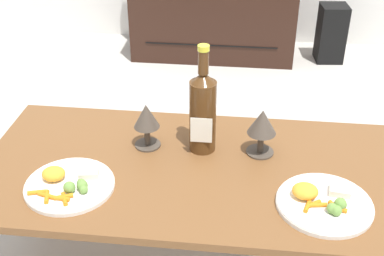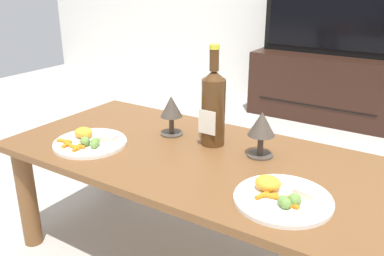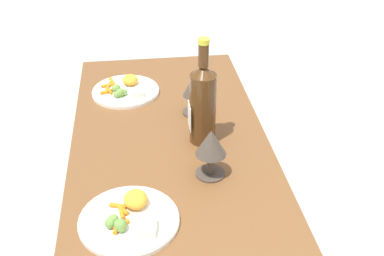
{
  "view_description": "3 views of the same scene",
  "coord_description": "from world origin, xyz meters",
  "px_view_note": "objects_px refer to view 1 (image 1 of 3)",
  "views": [
    {
      "loc": [
        0.12,
        -1.24,
        1.34
      ],
      "look_at": [
        -0.03,
        0.05,
        0.54
      ],
      "focal_mm": 47.38,
      "sensor_mm": 36.0,
      "label": 1
    },
    {
      "loc": [
        0.68,
        -1.08,
        1.0
      ],
      "look_at": [
        -0.04,
        0.03,
        0.51
      ],
      "focal_mm": 38.76,
      "sensor_mm": 36.0,
      "label": 2
    },
    {
      "loc": [
        1.3,
        -0.09,
        1.31
      ],
      "look_at": [
        0.02,
        0.07,
        0.5
      ],
      "focal_mm": 45.19,
      "sensor_mm": 36.0,
      "label": 3
    }
  ],
  "objects_px": {
    "tv_stand": "(214,19)",
    "dinner_plate_right": "(324,202)",
    "goblet_left": "(146,119)",
    "goblet_right": "(262,124)",
    "wine_bottle": "(204,109)",
    "dinner_plate_left": "(69,184)",
    "floor_speaker": "(331,33)",
    "dining_table": "(199,186)"
  },
  "relations": [
    {
      "from": "dinner_plate_left",
      "to": "wine_bottle",
      "type": "bearing_deg",
      "value": 33.99
    },
    {
      "from": "tv_stand",
      "to": "floor_speaker",
      "type": "xyz_separation_m",
      "value": [
        0.74,
        -0.03,
        -0.05
      ]
    },
    {
      "from": "floor_speaker",
      "to": "goblet_right",
      "type": "bearing_deg",
      "value": -110.29
    },
    {
      "from": "dining_table",
      "to": "goblet_left",
      "type": "bearing_deg",
      "value": 149.95
    },
    {
      "from": "wine_bottle",
      "to": "dinner_plate_left",
      "type": "xyz_separation_m",
      "value": [
        -0.36,
        -0.24,
        -0.13
      ]
    },
    {
      "from": "goblet_left",
      "to": "dinner_plate_left",
      "type": "bearing_deg",
      "value": -127.13
    },
    {
      "from": "goblet_left",
      "to": "dinner_plate_left",
      "type": "distance_m",
      "value": 0.32
    },
    {
      "from": "floor_speaker",
      "to": "dinner_plate_right",
      "type": "xyz_separation_m",
      "value": [
        -0.29,
        -2.01,
        0.27
      ]
    },
    {
      "from": "dining_table",
      "to": "tv_stand",
      "type": "xyz_separation_m",
      "value": [
        -0.1,
        1.9,
        -0.13
      ]
    },
    {
      "from": "floor_speaker",
      "to": "wine_bottle",
      "type": "height_order",
      "value": "wine_bottle"
    },
    {
      "from": "floor_speaker",
      "to": "goblet_right",
      "type": "xyz_separation_m",
      "value": [
        -0.46,
        -1.77,
        0.36
      ]
    },
    {
      "from": "wine_bottle",
      "to": "goblet_right",
      "type": "height_order",
      "value": "wine_bottle"
    },
    {
      "from": "goblet_left",
      "to": "dinner_plate_left",
      "type": "xyz_separation_m",
      "value": [
        -0.18,
        -0.24,
        -0.09
      ]
    },
    {
      "from": "goblet_right",
      "to": "wine_bottle",
      "type": "bearing_deg",
      "value": 179.01
    },
    {
      "from": "tv_stand",
      "to": "wine_bottle",
      "type": "xyz_separation_m",
      "value": [
        0.1,
        -1.79,
        0.34
      ]
    },
    {
      "from": "wine_bottle",
      "to": "goblet_left",
      "type": "relative_size",
      "value": 2.35
    },
    {
      "from": "goblet_left",
      "to": "dinner_plate_right",
      "type": "distance_m",
      "value": 0.59
    },
    {
      "from": "tv_stand",
      "to": "floor_speaker",
      "type": "height_order",
      "value": "tv_stand"
    },
    {
      "from": "dinner_plate_left",
      "to": "goblet_right",
      "type": "bearing_deg",
      "value": 23.99
    },
    {
      "from": "floor_speaker",
      "to": "dinner_plate_left",
      "type": "relative_size",
      "value": 1.41
    },
    {
      "from": "tv_stand",
      "to": "dining_table",
      "type": "bearing_deg",
      "value": -87.06
    },
    {
      "from": "dining_table",
      "to": "dinner_plate_right",
      "type": "xyz_separation_m",
      "value": [
        0.35,
        -0.14,
        0.08
      ]
    },
    {
      "from": "floor_speaker",
      "to": "tv_stand",
      "type": "bearing_deg",
      "value": 172.35
    },
    {
      "from": "goblet_right",
      "to": "goblet_left",
      "type": "bearing_deg",
      "value": -180.0
    },
    {
      "from": "wine_bottle",
      "to": "goblet_left",
      "type": "height_order",
      "value": "wine_bottle"
    },
    {
      "from": "dining_table",
      "to": "dinner_plate_left",
      "type": "bearing_deg",
      "value": -158.81
    },
    {
      "from": "goblet_left",
      "to": "floor_speaker",
      "type": "bearing_deg",
      "value": 65.0
    },
    {
      "from": "floor_speaker",
      "to": "goblet_left",
      "type": "distance_m",
      "value": 1.98
    },
    {
      "from": "dining_table",
      "to": "wine_bottle",
      "type": "distance_m",
      "value": 0.24
    },
    {
      "from": "dinner_plate_left",
      "to": "dinner_plate_right",
      "type": "distance_m",
      "value": 0.71
    },
    {
      "from": "goblet_right",
      "to": "dinner_plate_right",
      "type": "height_order",
      "value": "goblet_right"
    },
    {
      "from": "dinner_plate_left",
      "to": "floor_speaker",
      "type": "bearing_deg",
      "value": 63.38
    },
    {
      "from": "dining_table",
      "to": "goblet_left",
      "type": "distance_m",
      "value": 0.27
    },
    {
      "from": "goblet_right",
      "to": "dinner_plate_left",
      "type": "xyz_separation_m",
      "value": [
        -0.54,
        -0.24,
        -0.09
      ]
    },
    {
      "from": "floor_speaker",
      "to": "dinner_plate_left",
      "type": "distance_m",
      "value": 2.26
    },
    {
      "from": "wine_bottle",
      "to": "goblet_left",
      "type": "distance_m",
      "value": 0.18
    },
    {
      "from": "floor_speaker",
      "to": "goblet_right",
      "type": "distance_m",
      "value": 1.86
    },
    {
      "from": "dining_table",
      "to": "goblet_right",
      "type": "xyz_separation_m",
      "value": [
        0.18,
        0.1,
        0.18
      ]
    },
    {
      "from": "floor_speaker",
      "to": "dining_table",
      "type": "bearing_deg",
      "value": -114.67
    },
    {
      "from": "dining_table",
      "to": "goblet_left",
      "type": "relative_size",
      "value": 8.9
    },
    {
      "from": "wine_bottle",
      "to": "dinner_plate_right",
      "type": "relative_size",
      "value": 1.34
    },
    {
      "from": "tv_stand",
      "to": "dinner_plate_right",
      "type": "xyz_separation_m",
      "value": [
        0.45,
        -2.03,
        0.21
      ]
    }
  ]
}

